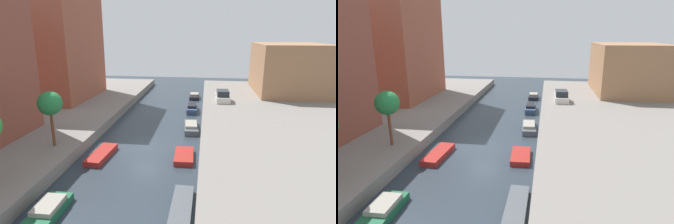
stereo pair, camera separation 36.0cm
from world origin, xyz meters
The scene contains 13 objects.
ground_plane centered at (0.00, 0.00, 0.00)m, with size 84.00×84.00×0.00m, color #28333D.
quay_right centered at (15.00, 0.00, 0.50)m, with size 20.00×64.00×1.00m, color gray.
apartment_tower_far centered at (-16.00, 14.34, 10.15)m, with size 10.00×12.63×18.31m, color brown.
low_block_right centered at (18.00, 22.53, 4.74)m, with size 10.00×13.31×7.47m, color #9E704C.
street_tree_2 centered at (-7.05, -3.15, 4.58)m, with size 1.95×1.95×4.60m.
parked_car centered at (7.63, 14.90, 1.64)m, with size 1.93×4.22×1.54m.
moored_boat_left_1 centered at (-3.36, -10.77, 0.31)m, with size 1.56×3.73×0.75m.
moored_boat_left_2 centered at (-3.16, -2.77, 0.24)m, with size 1.59×4.14×0.47m.
moored_boat_right_1 centered at (4.15, -9.22, 0.23)m, with size 1.24×4.12×0.46m.
moored_boat_right_2 centered at (3.72, -2.14, 0.22)m, with size 1.67×3.23×0.45m.
moored_boat_right_3 centered at (3.91, 5.10, 0.36)m, with size 1.71×4.23×0.83m.
moored_boat_right_4 centered at (3.60, 12.50, 0.43)m, with size 1.44×3.79×1.01m.
moored_boat_right_5 centered at (3.57, 20.24, 0.35)m, with size 1.57×3.15×0.83m.
Camera 1 is at (5.30, -23.63, 10.09)m, focal length 30.20 mm.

